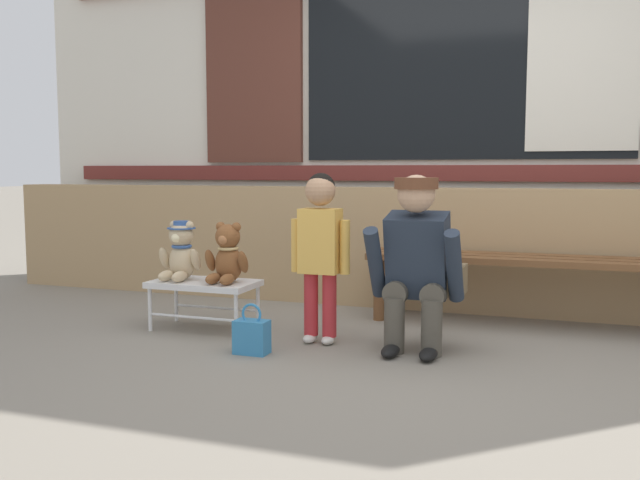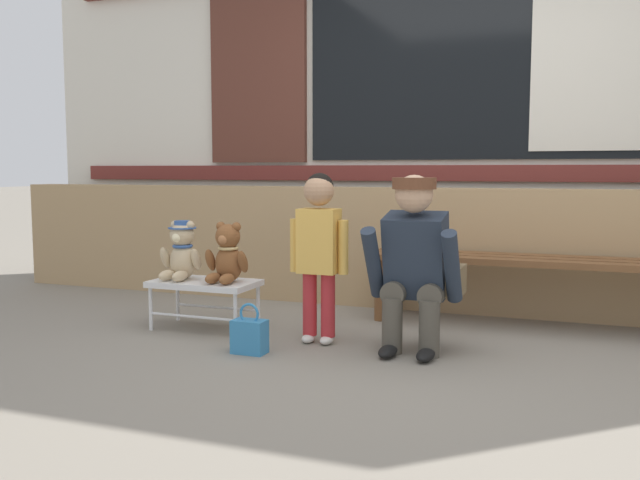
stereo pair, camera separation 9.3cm
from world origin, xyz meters
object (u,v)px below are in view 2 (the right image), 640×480
at_px(small_display_bench, 205,286).
at_px(teddy_bear_plain, 227,255).
at_px(child_standing, 319,239).
at_px(teddy_bear_with_hat, 182,251).
at_px(adult_crouching, 417,263).
at_px(wooden_bench_long, 539,268).
at_px(handbag_on_ground, 249,336).

xyz_separation_m(small_display_bench, teddy_bear_plain, (0.16, 0.00, 0.20)).
bearing_deg(child_standing, teddy_bear_plain, 173.26).
distance_m(teddy_bear_with_hat, adult_crouching, 1.50).
bearing_deg(wooden_bench_long, child_standing, -143.88).
relative_size(wooden_bench_long, small_display_bench, 3.28).
distance_m(adult_crouching, handbag_on_ground, 0.97).
bearing_deg(small_display_bench, adult_crouching, -2.62).
relative_size(small_display_bench, child_standing, 0.67).
distance_m(teddy_bear_with_hat, child_standing, 0.95).
xyz_separation_m(wooden_bench_long, teddy_bear_plain, (-1.75, -0.75, 0.09)).
distance_m(wooden_bench_long, teddy_bear_with_hat, 2.20).
height_order(wooden_bench_long, child_standing, child_standing).
xyz_separation_m(wooden_bench_long, small_display_bench, (-1.91, -0.75, -0.11)).
bearing_deg(adult_crouching, teddy_bear_plain, 176.96).
bearing_deg(handbag_on_ground, small_display_bench, 141.02).
height_order(wooden_bench_long, handbag_on_ground, wooden_bench_long).
distance_m(teddy_bear_plain, handbag_on_ground, 0.66).
bearing_deg(teddy_bear_with_hat, small_display_bench, -0.77).
bearing_deg(teddy_bear_plain, wooden_bench_long, 23.24).
distance_m(small_display_bench, adult_crouching, 1.35).
bearing_deg(handbag_on_ground, teddy_bear_with_hat, 148.17).
relative_size(small_display_bench, teddy_bear_with_hat, 1.76).
bearing_deg(child_standing, adult_crouching, 1.11).
height_order(teddy_bear_with_hat, handbag_on_ground, teddy_bear_with_hat).
bearing_deg(adult_crouching, small_display_bench, 177.38).
xyz_separation_m(wooden_bench_long, teddy_bear_with_hat, (-2.07, -0.75, 0.10)).
height_order(teddy_bear_with_hat, child_standing, child_standing).
height_order(small_display_bench, child_standing, child_standing).
xyz_separation_m(small_display_bench, adult_crouching, (1.33, -0.06, 0.21)).
distance_m(child_standing, handbag_on_ground, 0.66).
bearing_deg(teddy_bear_plain, small_display_bench, -179.49).
height_order(small_display_bench, teddy_bear_with_hat, teddy_bear_with_hat).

